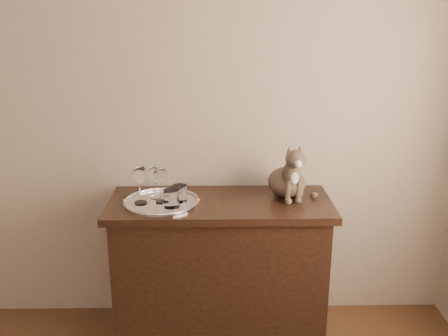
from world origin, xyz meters
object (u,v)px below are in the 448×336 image
Objects in this scene: wine_glass_d at (161,184)px; wine_glass_c at (140,184)px; tray at (162,203)px; sideboard at (220,272)px; wine_glass_b at (155,181)px; tumbler_c at (180,193)px; tumbler_a at (172,199)px; cat at (287,168)px.

wine_glass_c is at bearing -172.55° from wine_glass_d.
sideboard is at bearing 5.54° from tray.
wine_glass_b reaches higher than sideboard.
sideboard is 13.50× the size of tumbler_c.
tumbler_c reaches higher than sideboard.
tumbler_c is (0.20, 0.02, -0.06)m from wine_glass_c.
tray is 0.10m from tumbler_a.
sideboard is 0.55m from tumbler_a.
tumbler_a is at bearing -49.38° from tray.
tumbler_a is at bearing -174.83° from cat.
tumbler_a is (-0.25, -0.10, 0.48)m from sideboard.
wine_glass_b reaches higher than tumbler_c.
wine_glass_c reaches higher than wine_glass_d.
cat reaches higher than tray.
sideboard is at bearing 21.70° from tumbler_a.
tumbler_a reaches higher than tumbler_c.
wine_glass_c is (-0.07, -0.08, 0.01)m from wine_glass_b.
sideboard is 0.68m from wine_glass_c.
tray is 1.90× the size of wine_glass_c.
cat is (0.68, 0.11, 0.05)m from wine_glass_d.
tray is 0.10m from wine_glass_d.
wine_glass_c is 0.19m from tumbler_a.
tumbler_a reaches higher than sideboard.
tumbler_a is 1.04× the size of tumbler_c.
tray is 2.04× the size of wine_glass_d.
tumbler_c is 0.29× the size of cat.
cat is (0.78, 0.12, 0.04)m from wine_glass_c.
cat is (0.58, 0.10, 0.10)m from tumbler_c.
wine_glass_b is 0.88× the size of wine_glass_c.
cat is at bearing 9.19° from wine_glass_d.
sideboard is 3.00× the size of tray.
wine_glass_d reaches higher than tumbler_a.
tray is at bearing 6.04° from wine_glass_c.
wine_glass_d is 2.20× the size of tumbler_c.
tray is at bearing 178.18° from cat.
cat is at bearing 16.40° from tumbler_a.
wine_glass_c is at bearing -131.01° from wine_glass_b.
tray is 0.70m from cat.
tray is 1.28× the size of cat.
tumbler_a is (0.10, -0.14, -0.05)m from wine_glass_b.
wine_glass_d is at bearing -174.95° from sideboard.
tumbler_c is at bearing 65.47° from tumbler_a.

